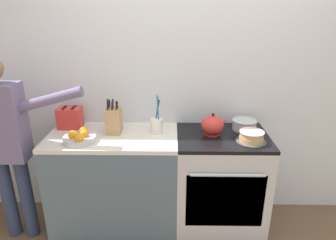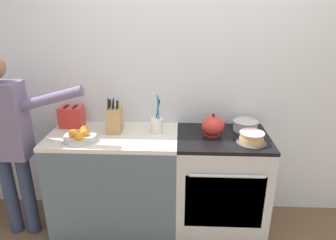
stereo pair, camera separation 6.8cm
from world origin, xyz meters
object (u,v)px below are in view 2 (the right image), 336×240
object	(u,v)px
layer_cake	(252,138)
utensil_crock	(157,125)
stove_range	(220,183)
toaster	(72,117)
fruit_bowl	(80,136)
tea_kettle	(213,126)
mixing_bowl	(245,125)
person_baker	(8,136)
knife_block	(115,119)

from	to	relation	value
layer_cake	utensil_crock	bearing A→B (deg)	166.54
stove_range	toaster	world-z (taller)	toaster
fruit_bowl	toaster	size ratio (longest dim) A/B	1.20
tea_kettle	toaster	xyz separation A→B (m)	(-1.25, 0.12, 0.01)
tea_kettle	mixing_bowl	bearing A→B (deg)	19.00
fruit_bowl	person_baker	size ratio (longest dim) A/B	0.16
stove_range	tea_kettle	size ratio (longest dim) A/B	3.88
utensil_crock	knife_block	bearing A→B (deg)	179.48
layer_cake	tea_kettle	size ratio (longest dim) A/B	1.01
utensil_crock	fruit_bowl	bearing A→B (deg)	-161.64
tea_kettle	fruit_bowl	bearing A→B (deg)	-170.74
stove_range	toaster	xyz separation A→B (m)	(-1.33, 0.17, 0.55)
tea_kettle	mixing_bowl	size ratio (longest dim) A/B	1.07
stove_range	mixing_bowl	size ratio (longest dim) A/B	4.15
mixing_bowl	fruit_bowl	xyz separation A→B (m)	(-1.37, -0.28, -0.01)
toaster	mixing_bowl	bearing A→B (deg)	-0.93
mixing_bowl	person_baker	xyz separation A→B (m)	(-1.95, -0.29, -0.01)
mixing_bowl	utensil_crock	world-z (taller)	utensil_crock
fruit_bowl	person_baker	xyz separation A→B (m)	(-0.58, -0.02, 0.00)
layer_cake	mixing_bowl	world-z (taller)	same
tea_kettle	fruit_bowl	distance (m)	1.10
tea_kettle	mixing_bowl	xyz separation A→B (m)	(0.29, 0.10, -0.03)
layer_cake	knife_block	xyz separation A→B (m)	(-1.13, 0.19, 0.07)
utensil_crock	stove_range	bearing A→B (deg)	-6.68
layer_cake	toaster	world-z (taller)	toaster
knife_block	fruit_bowl	size ratio (longest dim) A/B	1.19
knife_block	mixing_bowl	bearing A→B (deg)	3.67
toaster	layer_cake	bearing A→B (deg)	-10.47
fruit_bowl	toaster	distance (m)	0.35
layer_cake	person_baker	distance (m)	1.95
knife_block	person_baker	bearing A→B (deg)	-164.96
layer_cake	utensil_crock	distance (m)	0.79
utensil_crock	fruit_bowl	world-z (taller)	utensil_crock
fruit_bowl	toaster	bearing A→B (deg)	119.16
stove_range	layer_cake	bearing A→B (deg)	-29.93
tea_kettle	fruit_bowl	world-z (taller)	tea_kettle
mixing_bowl	toaster	xyz separation A→B (m)	(-1.54, 0.02, 0.05)
toaster	tea_kettle	bearing A→B (deg)	-5.72
knife_block	tea_kettle	bearing A→B (deg)	-1.88
person_baker	layer_cake	bearing A→B (deg)	13.67
utensil_crock	fruit_bowl	xyz separation A→B (m)	(-0.60, -0.20, -0.03)
mixing_bowl	tea_kettle	bearing A→B (deg)	-161.00
tea_kettle	toaster	bearing A→B (deg)	174.28
tea_kettle	person_baker	world-z (taller)	person_baker
stove_range	fruit_bowl	bearing A→B (deg)	-173.41
person_baker	utensil_crock	bearing A→B (deg)	23.07
tea_kettle	fruit_bowl	xyz separation A→B (m)	(-1.08, -0.18, -0.04)
mixing_bowl	person_baker	size ratio (longest dim) A/B	0.14
layer_cake	mixing_bowl	bearing A→B (deg)	89.78
knife_block	person_baker	world-z (taller)	person_baker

